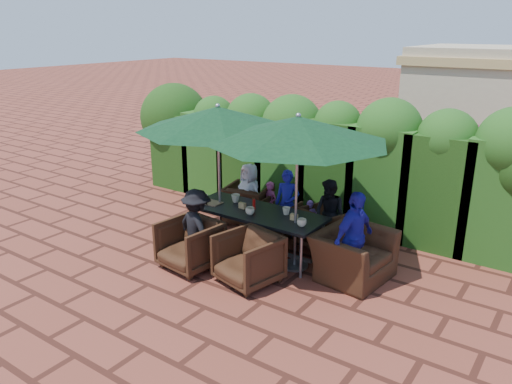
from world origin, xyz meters
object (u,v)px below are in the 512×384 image
Objects in this scene: umbrella_right at (298,130)px; chair_end_right at (354,248)px; chair_near_right at (248,257)px; umbrella_left at (218,119)px; chair_far_left at (248,202)px; chair_far_right at (322,226)px; chair_near_left at (190,242)px; chair_far_mid at (278,217)px; dining_table at (256,215)px.

chair_end_right is at bearing 12.00° from umbrella_right.
chair_near_right is 0.75× the size of chair_end_right.
umbrella_left is 3.23× the size of chair_far_left.
chair_end_right is (0.91, 0.19, -1.72)m from umbrella_right.
umbrella_left is 3.53× the size of chair_far_right.
chair_near_right is at bearing 13.33° from chair_near_left.
chair_near_right is (1.42, -1.96, 0.00)m from chair_far_left.
chair_near_left is 1.01× the size of chair_near_right.
chair_far_left reaches higher than chair_far_right.
chair_far_left is 1.18× the size of chair_far_mid.
chair_near_right is (1.25, -0.89, -1.79)m from umbrella_left.
dining_table is at bearing 69.14° from chair_far_right.
chair_far_mid is at bearing 97.60° from dining_table.
chair_far_right is 0.91× the size of chair_near_right.
chair_near_left reaches higher than chair_far_mid.
umbrella_left reaches higher than dining_table.
chair_near_right is at bearing 113.99° from chair_far_left.
dining_table is at bearing 131.63° from chair_near_right.
chair_near_right is 1.59m from chair_end_right.
umbrella_right is 3.26× the size of chair_near_right.
chair_near_left is (-1.34, -1.90, 0.04)m from chair_far_right.
dining_table is 1.08m from chair_near_right.
dining_table is at bearing 69.07° from chair_near_left.
dining_table is 2.73× the size of chair_near_left.
chair_far_left is at bearing 77.46° from chair_end_right.
chair_far_mid is 1.93m from chair_near_left.
chair_near_right reaches higher than chair_far_left.
chair_far_left reaches higher than chair_far_mid.
chair_end_right reaches higher than chair_near_right.
chair_far_mid is (0.64, 0.86, -1.86)m from umbrella_left.
chair_near_left is at bearing 124.14° from chair_end_right.
dining_table is at bearing 100.75° from chair_end_right.
umbrella_left is at bearing 87.43° from chair_far_left.
chair_far_right is at bearing 90.25° from umbrella_right.
chair_near_left is at bearing 76.69° from chair_far_right.
umbrella_left is 2.15m from chair_far_mid.
chair_end_right is at bearing 162.72° from chair_far_right.
chair_far_mid is (-0.91, 0.91, -1.86)m from umbrella_right.
chair_near_left reaches higher than chair_far_right.
umbrella_left reaches higher than chair_far_mid.
umbrella_left is 1.54m from umbrella_right.
umbrella_left is at bearing 107.97° from chair_near_left.
chair_end_right is at bearing 3.46° from umbrella_left.
umbrella_left is at bearing 50.89° from chair_far_mid.
chair_near_left reaches higher than chair_far_left.
umbrella_left is 2.07m from chair_near_left.
chair_far_right is at bearing 162.00° from chair_far_left.
umbrella_right is at bearing -1.65° from umbrella_left.
chair_near_left is at bearing -78.75° from umbrella_left.
chair_end_right reaches higher than chair_near_left.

